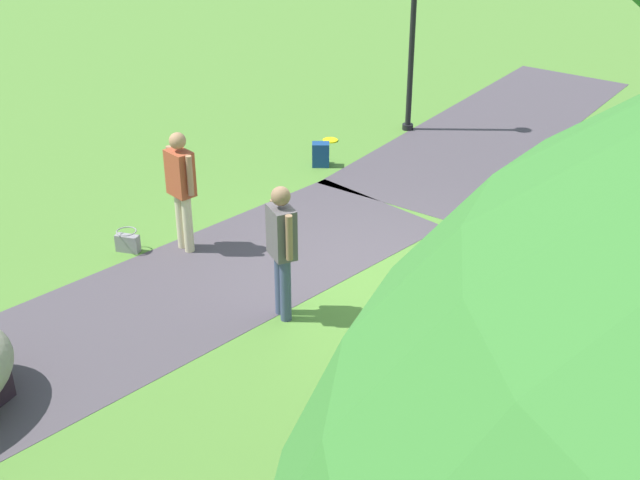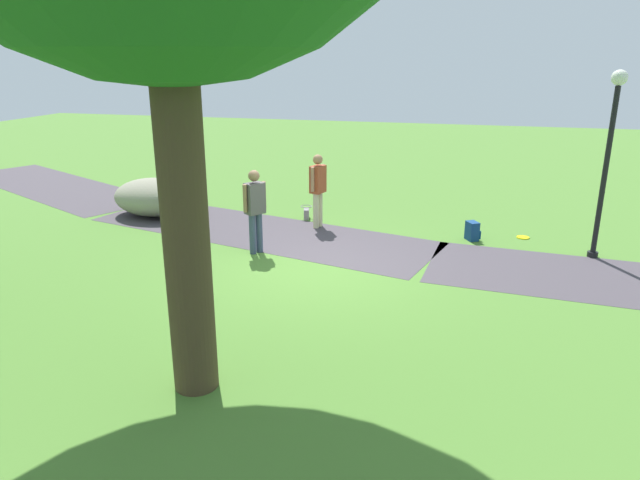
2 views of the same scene
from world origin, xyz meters
TOP-DOWN VIEW (x-y plane):
  - ground_plane at (0.00, 0.00)m, footprint 48.00×48.00m
  - footpath_segment_mid at (1.85, -2.02)m, footprint 8.34×4.28m
  - footpath_segment_far at (9.31, -4.77)m, footprint 8.23×5.69m
  - lamp_post at (-5.06, -2.04)m, footprint 0.28×0.28m
  - lawn_boulder at (4.75, -2.65)m, footprint 2.17×1.75m
  - woman_with_handbag at (0.63, -2.64)m, footprint 0.33×0.50m
  - man_near_boulder at (1.36, -0.61)m, footprint 0.40×0.44m
  - handbag_on_grass at (1.08, -3.26)m, footprint 0.33×0.34m
  - backpack_by_boulder at (4.14, -2.26)m, footprint 0.30×0.28m
  - spare_backpack_on_lawn at (-2.78, -2.54)m, footprint 0.34×0.34m
  - frisbee_on_grass at (-3.84, -2.97)m, footprint 0.27×0.27m

SIDE VIEW (x-z plane):
  - ground_plane at x=0.00m, z-range 0.00..0.00m
  - footpath_segment_mid at x=1.85m, z-range 0.00..0.01m
  - footpath_segment_far at x=9.31m, z-range 0.00..0.01m
  - frisbee_on_grass at x=-3.84m, z-range 0.00..0.02m
  - handbag_on_grass at x=1.08m, z-range -0.01..0.29m
  - backpack_by_boulder at x=4.14m, z-range -0.01..0.39m
  - spare_backpack_on_lawn at x=-2.78m, z-range -0.01..0.39m
  - lawn_boulder at x=4.75m, z-range 0.00..0.90m
  - man_near_boulder at x=1.36m, z-range 0.13..1.79m
  - woman_with_handbag at x=0.63m, z-range 0.13..1.79m
  - lamp_post at x=-5.06m, z-range 0.41..3.92m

